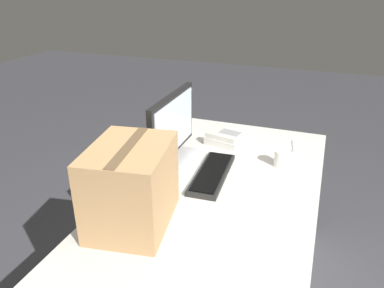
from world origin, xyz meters
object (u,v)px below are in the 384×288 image
at_px(keyboard, 212,173).
at_px(desk_phone, 226,139).
at_px(monitor, 173,137).
at_px(spoon, 293,148).
at_px(cardboard_box, 131,186).
at_px(paper_cup_right, 281,158).

relative_size(keyboard, desk_phone, 1.92).
bearing_deg(monitor, desk_phone, -26.10).
distance_m(monitor, desk_phone, 0.44).
height_order(spoon, cardboard_box, cardboard_box).
height_order(paper_cup_right, cardboard_box, cardboard_box).
distance_m(desk_phone, paper_cup_right, 0.39).
distance_m(keyboard, paper_cup_right, 0.38).
bearing_deg(paper_cup_right, keyboard, 126.56).
bearing_deg(keyboard, spoon, -39.39).
xyz_separation_m(desk_phone, spoon, (0.07, -0.39, -0.03)).
bearing_deg(desk_phone, spoon, -68.23).
height_order(keyboard, desk_phone, desk_phone).
xyz_separation_m(keyboard, desk_phone, (0.41, 0.04, 0.01)).
bearing_deg(desk_phone, monitor, 166.06).
bearing_deg(paper_cup_right, cardboard_box, 144.86).
xyz_separation_m(paper_cup_right, cardboard_box, (-0.70, 0.49, 0.12)).
height_order(paper_cup_right, spoon, paper_cup_right).
height_order(monitor, desk_phone, monitor).
relative_size(desk_phone, spoon, 1.46).
bearing_deg(spoon, keyboard, -45.50).
height_order(keyboard, cardboard_box, cardboard_box).
height_order(desk_phone, paper_cup_right, paper_cup_right).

